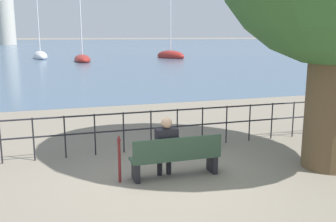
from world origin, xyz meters
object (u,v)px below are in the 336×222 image
park_bench (176,157)px  sailboat_1 (170,55)px  closed_umbrella (119,156)px  sailboat_0 (40,56)px  sailboat_2 (82,59)px  seated_person_left (166,144)px  harbor_lighthouse (6,9)px

park_bench → sailboat_1: size_ratio=0.15×
closed_umbrella → sailboat_0: (-2.32, 45.02, -0.21)m
sailboat_2 → seated_person_left: bearing=-92.7°
harbor_lighthouse → sailboat_1: bearing=-72.3°
park_bench → seated_person_left: bearing=159.1°
seated_person_left → sailboat_0: bearing=94.2°
park_bench → closed_umbrella: closed_umbrella is taller
seated_person_left → closed_umbrella: (-0.99, 0.01, -0.16)m
sailboat_1 → sailboat_2: sailboat_1 is taller
sailboat_0 → seated_person_left: bearing=-92.1°
park_bench → sailboat_0: size_ratio=0.18×
sailboat_1 → sailboat_2: bearing=173.3°
seated_person_left → closed_umbrella: bearing=179.6°
sailboat_1 → harbor_lighthouse: size_ratio=0.51×
harbor_lighthouse → sailboat_0: bearing=-82.2°
seated_person_left → sailboat_1: sailboat_1 is taller
seated_person_left → park_bench: bearing=-20.9°
closed_umbrella → sailboat_2: size_ratio=0.09×
sailboat_0 → closed_umbrella: bearing=-93.4°
closed_umbrella → sailboat_1: size_ratio=0.08×
seated_person_left → harbor_lighthouse: harbor_lighthouse is taller
seated_person_left → sailboat_2: bearing=87.8°
seated_person_left → sailboat_1: 42.81m
park_bench → sailboat_1: sailboat_1 is taller
sailboat_0 → harbor_lighthouse: harbor_lighthouse is taller
closed_umbrella → harbor_lighthouse: size_ratio=0.04×
sailboat_1 → sailboat_2: 12.25m
park_bench → sailboat_2: sailboat_2 is taller
sailboat_0 → sailboat_2: 8.97m
seated_person_left → sailboat_2: sailboat_2 is taller
closed_umbrella → sailboat_0: sailboat_0 is taller
closed_umbrella → sailboat_1: 43.12m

